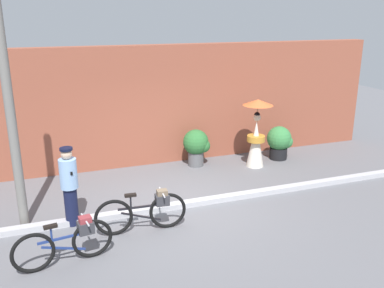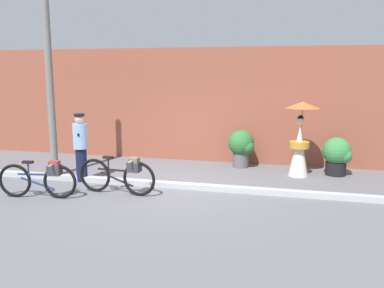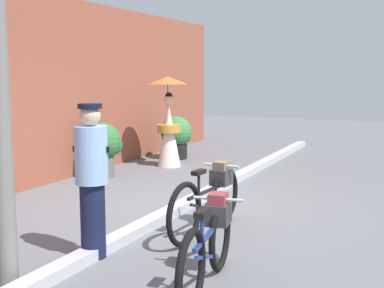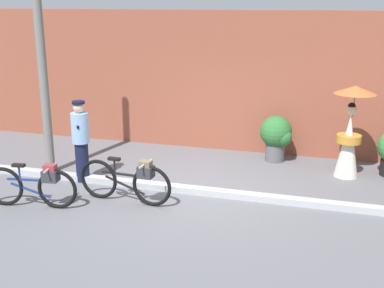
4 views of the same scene
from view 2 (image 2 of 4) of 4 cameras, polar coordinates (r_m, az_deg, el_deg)
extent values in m
plane|color=slate|center=(9.27, -2.80, -6.11)|extent=(30.00, 30.00, 0.00)
cube|color=brown|center=(11.92, 1.42, 5.53)|extent=(14.00, 0.40, 3.26)
cube|color=#B2B2B7|center=(9.26, -2.80, -5.76)|extent=(14.00, 0.20, 0.12)
torus|color=black|center=(8.63, -7.45, -4.89)|extent=(0.74, 0.11, 0.74)
torus|color=black|center=(9.11, -13.46, -4.28)|extent=(0.74, 0.11, 0.74)
cube|color=black|center=(8.82, -10.57, -3.63)|extent=(0.88, 0.09, 0.04)
cube|color=black|center=(8.87, -10.53, -4.89)|extent=(0.77, 0.08, 0.28)
cylinder|color=black|center=(8.89, -11.67, -2.80)|extent=(0.03, 0.03, 0.30)
cube|color=black|center=(8.85, -11.71, -1.85)|extent=(0.23, 0.10, 0.05)
cylinder|color=silver|center=(8.58, -8.14, -2.23)|extent=(0.06, 0.48, 0.03)
cube|color=#333338|center=(8.61, -8.12, -3.21)|extent=(0.27, 0.24, 0.20)
cube|color=#72604C|center=(8.59, -8.14, -2.37)|extent=(0.21, 0.17, 0.14)
torus|color=black|center=(8.83, -18.05, -5.07)|extent=(0.71, 0.17, 0.71)
torus|color=black|center=(9.26, -23.61, -4.73)|extent=(0.71, 0.17, 0.71)
cube|color=navy|center=(9.00, -20.96, -4.01)|extent=(0.81, 0.16, 0.04)
cube|color=navy|center=(9.04, -20.88, -5.20)|extent=(0.71, 0.14, 0.26)
cylinder|color=navy|center=(9.05, -22.00, -3.27)|extent=(0.03, 0.03, 0.29)
cube|color=black|center=(9.02, -22.06, -2.37)|extent=(0.23, 0.12, 0.05)
cylinder|color=silver|center=(8.78, -18.78, -2.60)|extent=(0.10, 0.48, 0.03)
cube|color=#333338|center=(8.81, -18.72, -3.52)|extent=(0.29, 0.26, 0.20)
cube|color=maroon|center=(8.78, -18.77, -2.70)|extent=(0.22, 0.19, 0.14)
cylinder|color=#141938|center=(10.05, -15.24, -2.84)|extent=(0.26, 0.26, 0.79)
cylinder|color=#8CB2E0|center=(9.92, -15.43, 1.08)|extent=(0.34, 0.34, 0.60)
sphere|color=#D8B293|center=(9.87, -15.54, 3.40)|extent=(0.22, 0.22, 0.22)
cylinder|color=black|center=(9.86, -15.57, 3.96)|extent=(0.25, 0.25, 0.05)
cube|color=black|center=(9.91, -15.45, 1.42)|extent=(0.15, 0.38, 0.06)
cone|color=silver|center=(10.48, 14.80, -0.93)|extent=(0.48, 0.48, 1.28)
cylinder|color=#C1842D|center=(10.45, 14.83, -0.10)|extent=(0.49, 0.49, 0.16)
sphere|color=beige|center=(10.37, 14.98, 3.12)|extent=(0.21, 0.21, 0.21)
sphere|color=black|center=(10.36, 15.00, 3.52)|extent=(0.15, 0.15, 0.15)
cylinder|color=olive|center=(10.40, 15.23, 3.81)|extent=(0.02, 0.02, 0.55)
cone|color=orange|center=(10.37, 15.30, 5.32)|extent=(0.82, 0.82, 0.16)
cylinder|color=#59595B|center=(11.23, 6.86, -2.24)|extent=(0.43, 0.43, 0.39)
sphere|color=#2D6B33|center=(11.14, 6.91, 0.17)|extent=(0.70, 0.70, 0.70)
sphere|color=#2D6B33|center=(11.03, 7.74, -0.41)|extent=(0.39, 0.39, 0.39)
cylinder|color=black|center=(10.94, 19.51, -3.26)|extent=(0.51, 0.51, 0.34)
sphere|color=#387F42|center=(10.85, 19.65, -0.95)|extent=(0.70, 0.70, 0.70)
sphere|color=#387F42|center=(10.78, 20.61, -1.55)|extent=(0.39, 0.39, 0.39)
cylinder|color=slate|center=(10.53, -19.37, 8.53)|extent=(0.18, 0.18, 4.80)
camera|label=1|loc=(5.39, -72.74, 19.24)|focal=39.30mm
camera|label=3|loc=(10.57, -45.32, 3.49)|focal=47.71mm
camera|label=4|loc=(0.95, -21.30, 76.07)|focal=45.71mm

